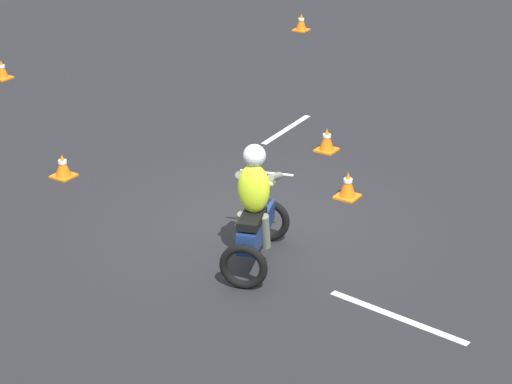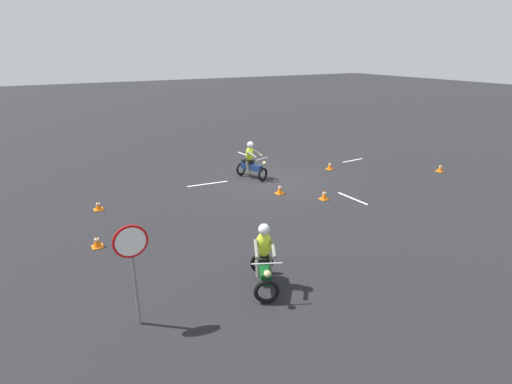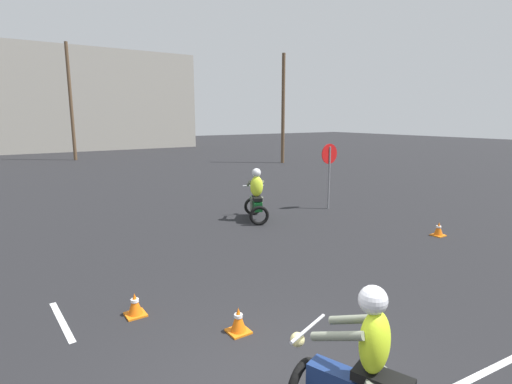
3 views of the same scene
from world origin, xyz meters
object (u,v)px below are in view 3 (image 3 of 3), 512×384
(motorcycle_rider_foreground, at_px, (364,374))
(utility_pole_near, at_px, (283,109))
(motorcycle_rider_background, at_px, (256,198))
(traffic_cone_near_right, at_px, (238,320))
(utility_pole_far, at_px, (71,102))
(stop_sign, at_px, (329,163))
(traffic_cone_near_left, at_px, (439,229))
(traffic_cone_far_left, at_px, (135,305))

(motorcycle_rider_foreground, distance_m, utility_pole_near, 24.88)
(motorcycle_rider_background, xyz_separation_m, traffic_cone_near_right, (-3.92, -5.42, -0.53))
(traffic_cone_near_right, bearing_deg, motorcycle_rider_background, 54.11)
(motorcycle_rider_foreground, bearing_deg, utility_pole_far, 65.56)
(stop_sign, bearing_deg, motorcycle_rider_background, 178.76)
(traffic_cone_near_right, xyz_separation_m, utility_pole_near, (14.32, 17.70, 3.54))
(traffic_cone_near_left, bearing_deg, stop_sign, 93.13)
(motorcycle_rider_background, bearing_deg, utility_pole_near, 74.78)
(motorcycle_rider_foreground, relative_size, traffic_cone_near_right, 4.14)
(motorcycle_rider_foreground, xyz_separation_m, traffic_cone_near_right, (0.00, 2.42, -0.53))
(motorcycle_rider_background, distance_m, traffic_cone_far_left, 6.49)
(motorcycle_rider_foreground, relative_size, traffic_cone_near_left, 4.40)
(traffic_cone_far_left, distance_m, utility_pole_far, 26.96)
(utility_pole_near, bearing_deg, motorcycle_rider_foreground, -125.45)
(utility_pole_near, relative_size, utility_pole_far, 0.88)
(stop_sign, relative_size, traffic_cone_far_left, 5.94)
(motorcycle_rider_foreground, height_order, utility_pole_far, utility_pole_far)
(motorcycle_rider_foreground, xyz_separation_m, traffic_cone_far_left, (-1.14, 3.81, -0.54))
(motorcycle_rider_background, xyz_separation_m, utility_pole_far, (-1.52, 22.39, 3.54))
(stop_sign, xyz_separation_m, utility_pole_far, (-4.54, 22.45, 2.63))
(motorcycle_rider_foreground, distance_m, traffic_cone_far_left, 4.02)
(traffic_cone_near_left, height_order, utility_pole_far, utility_pole_far)
(traffic_cone_near_left, relative_size, utility_pole_near, 0.05)
(stop_sign, bearing_deg, traffic_cone_near_right, -142.35)
(stop_sign, bearing_deg, traffic_cone_far_left, -153.88)
(traffic_cone_near_right, xyz_separation_m, traffic_cone_far_left, (-1.14, 1.39, -0.01))
(stop_sign, height_order, traffic_cone_near_left, stop_sign)
(traffic_cone_near_right, relative_size, utility_pole_near, 0.05)
(traffic_cone_far_left, bearing_deg, stop_sign, 26.12)
(traffic_cone_far_left, bearing_deg, motorcycle_rider_background, 38.50)
(motorcycle_rider_background, bearing_deg, motorcycle_rider_foreground, -91.56)
(motorcycle_rider_background, distance_m, traffic_cone_near_right, 6.71)
(motorcycle_rider_background, distance_m, stop_sign, 3.15)
(utility_pole_near, bearing_deg, utility_pole_far, 139.71)
(motorcycle_rider_foreground, bearing_deg, traffic_cone_near_left, 7.22)
(motorcycle_rider_background, relative_size, traffic_cone_near_right, 4.14)
(utility_pole_far, bearing_deg, traffic_cone_near_right, -94.93)
(motorcycle_rider_foreground, xyz_separation_m, stop_sign, (6.94, 7.78, 0.91))
(stop_sign, height_order, traffic_cone_far_left, stop_sign)
(motorcycle_rider_foreground, xyz_separation_m, utility_pole_near, (14.32, 20.12, 3.00))
(stop_sign, xyz_separation_m, traffic_cone_near_left, (0.22, -4.11, -1.45))
(utility_pole_far, bearing_deg, stop_sign, -78.57)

